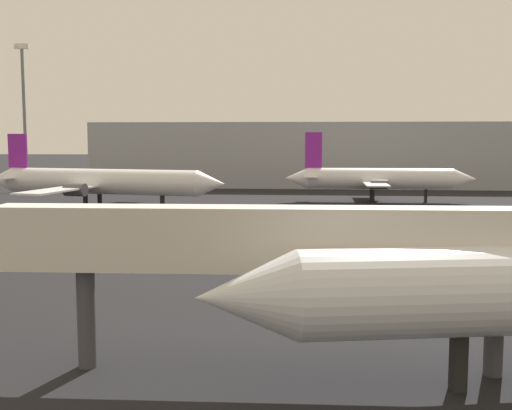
{
  "coord_description": "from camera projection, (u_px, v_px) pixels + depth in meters",
  "views": [
    {
      "loc": [
        -1.39,
        -7.99,
        8.86
      ],
      "look_at": [
        -6.42,
        49.98,
        2.57
      ],
      "focal_mm": 44.6,
      "sensor_mm": 36.0,
      "label": 1
    }
  ],
  "objects": [
    {
      "name": "airplane_far_right",
      "position": [
        378.0,
        179.0,
        85.89
      ],
      "size": [
        25.57,
        17.07,
        9.43
      ],
      "rotation": [
        0.0,
        0.0,
        0.0
      ],
      "color": "white",
      "rests_on": "ground_plane"
    },
    {
      "name": "jet_bridge",
      "position": [
        344.0,
        242.0,
        23.47
      ],
      "size": [
        24.19,
        2.93,
        6.47
      ],
      "rotation": [
        0.0,
        0.0,
        0.03
      ],
      "color": "silver",
      "rests_on": "ground_plane"
    },
    {
      "name": "airplane_far_left",
      "position": [
        100.0,
        182.0,
        75.53
      ],
      "size": [
        31.08,
        26.13,
        9.18
      ],
      "rotation": [
        0.0,
        0.0,
        -0.19
      ],
      "color": "white",
      "rests_on": "ground_plane"
    },
    {
      "name": "terminal_building",
      "position": [
        363.0,
        154.0,
        119.15
      ],
      "size": [
        96.27,
        27.33,
        11.28
      ],
      "primitive_type": "cube",
      "color": "#999EA3",
      "rests_on": "ground_plane"
    },
    {
      "name": "light_mast_left",
      "position": [
        24.0,
        110.0,
        102.32
      ],
      "size": [
        2.4,
        0.5,
        23.58
      ],
      "color": "slate",
      "rests_on": "ground_plane"
    }
  ]
}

